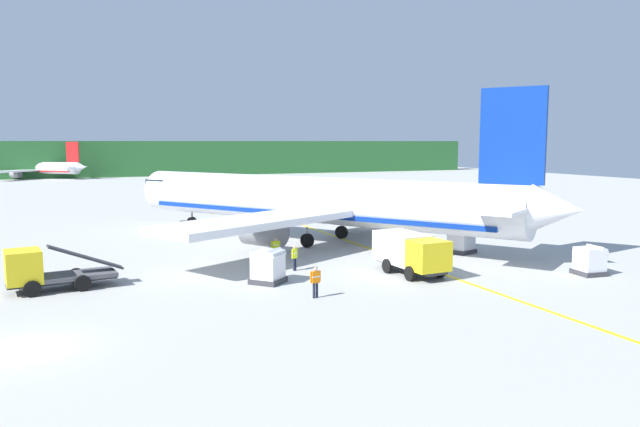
{
  "coord_description": "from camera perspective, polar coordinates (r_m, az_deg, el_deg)",
  "views": [
    {
      "loc": [
        1.71,
        -26.32,
        8.28
      ],
      "look_at": [
        18.42,
        13.65,
        3.16
      ],
      "focal_mm": 34.21,
      "sensor_mm": 36.0,
      "label": 1
    }
  ],
  "objects": [
    {
      "name": "service_truck_baggage",
      "position": [
        38.63,
        8.45,
        -3.53
      ],
      "size": [
        2.69,
        5.72,
        2.5
      ],
      "color": "yellow",
      "rests_on": "ground"
    },
    {
      "name": "crew_marshaller",
      "position": [
        39.36,
        -2.39,
        -3.97
      ],
      "size": [
        0.48,
        0.48,
        1.65
      ],
      "color": "#191E33",
      "rests_on": "ground"
    },
    {
      "name": "crew_loader_right",
      "position": [
        42.56,
        -4.17,
        -3.2
      ],
      "size": [
        0.61,
        0.33,
        1.61
      ],
      "color": "#191E33",
      "rests_on": "ground"
    },
    {
      "name": "airliner_far_taxiway",
      "position": [
        152.16,
        -25.44,
        3.86
      ],
      "size": [
        24.49,
        20.93,
        8.21
      ],
      "color": "white",
      "rests_on": "ground"
    },
    {
      "name": "cargo_container_near",
      "position": [
        36.02,
        -4.86,
        -4.98
      ],
      "size": [
        2.46,
        2.46,
        2.07
      ],
      "color": "#333338",
      "rests_on": "ground"
    },
    {
      "name": "distant_treeline",
      "position": [
        152.52,
        -23.41,
        4.66
      ],
      "size": [
        216.0,
        6.0,
        8.41
      ],
      "primitive_type": "cube",
      "color": "#28602D",
      "rests_on": "ground"
    },
    {
      "name": "crew_loader_left",
      "position": [
        32.52,
        -0.43,
        -6.23
      ],
      "size": [
        0.63,
        0.27,
        1.67
      ],
      "color": "#191E33",
      "rests_on": "ground"
    },
    {
      "name": "cargo_container_far",
      "position": [
        41.69,
        23.93,
        -4.09
      ],
      "size": [
        1.79,
        1.79,
        1.84
      ],
      "color": "#333338",
      "rests_on": "ground"
    },
    {
      "name": "ground",
      "position": [
        74.81,
        -23.85,
        -0.26
      ],
      "size": [
        240.0,
        320.0,
        0.2
      ],
      "primitive_type": "cube",
      "color": "#A8A8A3"
    },
    {
      "name": "service_truck_fuel",
      "position": [
        37.22,
        -24.53,
        -4.86
      ],
      "size": [
        6.31,
        2.98,
        2.56
      ],
      "color": "yellow",
      "rests_on": "ground"
    },
    {
      "name": "airliner_foreground",
      "position": [
        50.23,
        -0.41,
        1.16
      ],
      "size": [
        31.02,
        36.41,
        11.9
      ],
      "color": "white",
      "rests_on": "ground"
    },
    {
      "name": "cargo_container_mid",
      "position": [
        46.69,
        13.04,
        -2.42
      ],
      "size": [
        2.21,
        2.21,
        2.08
      ],
      "color": "#333338",
      "rests_on": "ground"
    },
    {
      "name": "apron_guide_line",
      "position": [
        47.72,
        4.61,
        -3.26
      ],
      "size": [
        0.3,
        60.0,
        0.01
      ],
      "primitive_type": "cube",
      "color": "yellow",
      "rests_on": "ground"
    }
  ]
}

